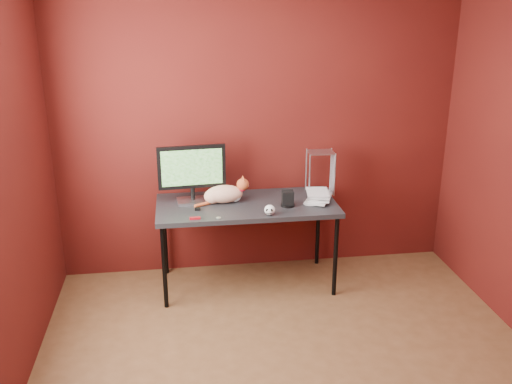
{
  "coord_description": "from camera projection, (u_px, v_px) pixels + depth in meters",
  "views": [
    {
      "loc": [
        -0.7,
        -3.05,
        2.42
      ],
      "look_at": [
        -0.1,
        1.15,
        0.93
      ],
      "focal_mm": 40.0,
      "sensor_mm": 36.0,
      "label": 1
    }
  ],
  "objects": [
    {
      "name": "book_stack",
      "position": [
        309.0,
        144.0,
        4.68
      ],
      "size": [
        0.27,
        0.3,
        0.98
      ],
      "rotation": [
        0.0,
        0.0,
        -0.26
      ],
      "color": "beige",
      "rests_on": "desk"
    },
    {
      "name": "cat",
      "position": [
        224.0,
        194.0,
        4.76
      ],
      "size": [
        0.47,
        0.2,
        0.22
      ],
      "rotation": [
        0.0,
        0.0,
        0.05
      ],
      "color": "#D1622C",
      "rests_on": "desk"
    },
    {
      "name": "monitor",
      "position": [
        192.0,
        171.0,
        4.71
      ],
      "size": [
        0.56,
        0.2,
        0.49
      ],
      "rotation": [
        0.0,
        0.0,
        0.08
      ],
      "color": "#AEAFB3",
      "rests_on": "desk"
    },
    {
      "name": "washer",
      "position": [
        219.0,
        218.0,
        4.46
      ],
      "size": [
        0.04,
        0.04,
        0.0
      ],
      "primitive_type": "cylinder",
      "color": "#AEAFB3",
      "rests_on": "desk"
    },
    {
      "name": "skull_mug",
      "position": [
        270.0,
        210.0,
        4.5
      ],
      "size": [
        0.09,
        0.09,
        0.08
      ],
      "rotation": [
        0.0,
        0.0,
        -0.25
      ],
      "color": "white",
      "rests_on": "desk"
    },
    {
      "name": "speaker",
      "position": [
        288.0,
        199.0,
        4.68
      ],
      "size": [
        0.11,
        0.11,
        0.13
      ],
      "rotation": [
        0.0,
        0.0,
        -0.06
      ],
      "color": "black",
      "rests_on": "desk"
    },
    {
      "name": "room",
      "position": [
        302.0,
        172.0,
        3.27
      ],
      "size": [
        3.52,
        3.52,
        2.61
      ],
      "color": "brown",
      "rests_on": "ground"
    },
    {
      "name": "desk",
      "position": [
        247.0,
        209.0,
        4.78
      ],
      "size": [
        1.5,
        0.7,
        0.75
      ],
      "color": "black",
      "rests_on": "ground"
    },
    {
      "name": "black_gadget",
      "position": [
        197.0,
        209.0,
        4.61
      ],
      "size": [
        0.05,
        0.03,
        0.02
      ],
      "primitive_type": "cube",
      "rotation": [
        0.0,
        0.0,
        -0.15
      ],
      "color": "black",
      "rests_on": "desk"
    },
    {
      "name": "pocket_knife",
      "position": [
        195.0,
        218.0,
        4.43
      ],
      "size": [
        0.09,
        0.03,
        0.02
      ],
      "primitive_type": "cube",
      "rotation": [
        0.0,
        0.0,
        0.04
      ],
      "color": "#A10C16",
      "rests_on": "desk"
    },
    {
      "name": "wire_rack",
      "position": [
        320.0,
        172.0,
        4.95
      ],
      "size": [
        0.23,
        0.19,
        0.38
      ],
      "rotation": [
        0.0,
        0.0,
        -0.06
      ],
      "color": "#AEAFB3",
      "rests_on": "desk"
    }
  ]
}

